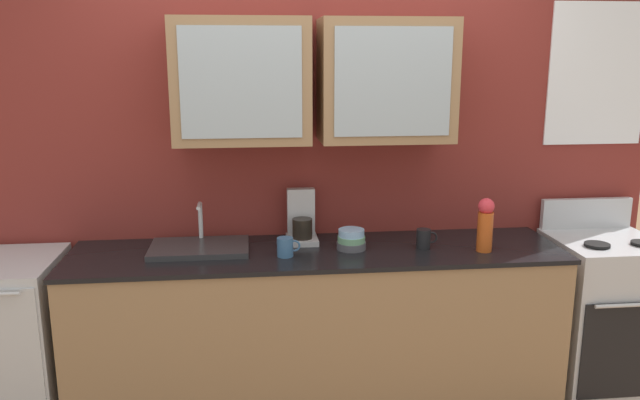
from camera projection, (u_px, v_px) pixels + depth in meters
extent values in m
cube|color=maroon|center=(311.00, 148.00, 3.61)|extent=(4.02, 0.10, 2.82)
cube|color=#93704C|center=(242.00, 81.00, 3.26)|extent=(0.70, 0.35, 0.64)
cube|color=#9EADB7|center=(241.00, 83.00, 3.09)|extent=(0.60, 0.01, 0.54)
cube|color=#93704C|center=(386.00, 81.00, 3.35)|extent=(0.70, 0.35, 0.64)
cube|color=#9EADB7|center=(393.00, 82.00, 3.17)|extent=(0.60, 0.01, 0.54)
cube|color=white|center=(598.00, 74.00, 3.64)|extent=(0.59, 0.01, 0.81)
cube|color=#93704C|center=(318.00, 332.00, 3.47)|extent=(2.60, 0.61, 0.89)
cube|color=black|center=(318.00, 252.00, 3.37)|extent=(2.62, 0.64, 0.02)
cube|color=silver|center=(601.00, 316.00, 3.64)|extent=(0.58, 0.57, 0.91)
cube|color=black|center=(629.00, 351.00, 3.38)|extent=(0.54, 0.01, 0.55)
cylinder|color=silver|center=(638.00, 305.00, 3.29)|extent=(0.47, 0.02, 0.02)
cube|color=silver|center=(586.00, 213.00, 3.78)|extent=(0.55, 0.04, 0.18)
cylinder|color=black|center=(597.00, 245.00, 3.42)|extent=(0.13, 0.13, 0.02)
cube|color=#2D2D30|center=(200.00, 248.00, 3.35)|extent=(0.52, 0.34, 0.03)
cylinder|color=silver|center=(201.00, 221.00, 3.46)|extent=(0.02, 0.02, 0.20)
cylinder|color=silver|center=(199.00, 206.00, 3.38)|extent=(0.02, 0.12, 0.02)
cylinder|color=#4C4C54|center=(351.00, 245.00, 3.38)|extent=(0.16, 0.16, 0.04)
cylinder|color=#669972|center=(351.00, 240.00, 3.38)|extent=(0.15, 0.15, 0.04)
cylinder|color=#8CB7E0|center=(351.00, 234.00, 3.37)|extent=(0.14, 0.14, 0.05)
cylinder|color=#BF4C19|center=(485.00, 232.00, 3.33)|extent=(0.08, 0.08, 0.21)
sphere|color=#D8333F|center=(486.00, 206.00, 3.29)|extent=(0.08, 0.08, 0.08)
cylinder|color=#38608C|center=(285.00, 247.00, 3.25)|extent=(0.08, 0.08, 0.10)
torus|color=#38608C|center=(295.00, 246.00, 3.26)|extent=(0.06, 0.01, 0.06)
cylinder|color=black|center=(423.00, 239.00, 3.39)|extent=(0.08, 0.08, 0.10)
torus|color=black|center=(432.00, 237.00, 3.39)|extent=(0.06, 0.01, 0.06)
cube|color=silver|center=(8.00, 344.00, 3.29)|extent=(0.56, 0.58, 0.91)
cube|color=#B7B7BC|center=(302.00, 240.00, 3.50)|extent=(0.17, 0.20, 0.03)
cylinder|color=black|center=(302.00, 228.00, 3.47)|extent=(0.11, 0.11, 0.11)
cube|color=#B7B7BC|center=(301.00, 211.00, 3.54)|extent=(0.15, 0.06, 0.26)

